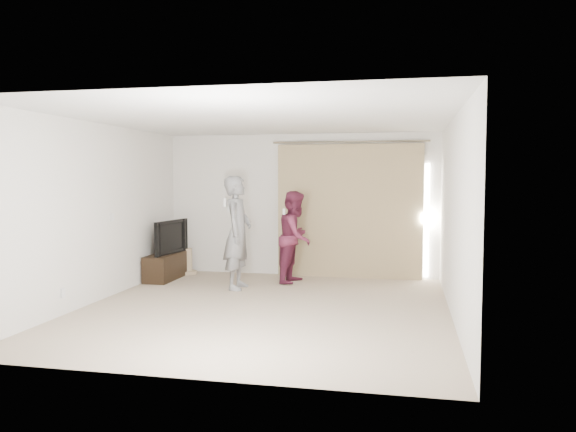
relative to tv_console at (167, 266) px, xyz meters
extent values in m
plane|color=tan|center=(2.27, -1.88, -0.23)|extent=(5.50, 5.50, 0.00)
cube|color=silver|center=(2.27, 0.87, 1.07)|extent=(5.00, 0.04, 2.60)
cube|color=silver|center=(-0.23, -1.88, 1.07)|extent=(0.04, 5.50, 2.60)
cube|color=silver|center=(-0.22, -1.48, 0.97)|extent=(0.02, 0.08, 0.12)
cube|color=silver|center=(-0.22, -2.78, 0.07)|extent=(0.02, 0.08, 0.12)
cube|color=silver|center=(2.27, -1.88, 2.37)|extent=(5.00, 5.50, 0.01)
cube|color=tan|center=(3.17, 0.80, 0.97)|extent=(2.60, 0.10, 2.40)
cylinder|color=#6F634E|center=(3.17, 0.80, 2.21)|extent=(2.80, 0.03, 0.03)
cube|color=white|center=(4.53, 0.84, 0.82)|extent=(0.08, 0.04, 2.00)
cube|color=black|center=(0.00, 0.00, 0.00)|extent=(0.41, 1.18, 0.46)
imported|color=black|center=(0.00, 0.00, 0.52)|extent=(0.27, 1.04, 0.59)
cylinder|color=tan|center=(0.17, 0.52, -0.20)|extent=(0.36, 0.36, 0.06)
cylinder|color=tan|center=(0.17, 0.52, 0.04)|extent=(0.20, 0.20, 0.42)
imported|color=slate|center=(1.50, -0.59, 0.69)|extent=(0.44, 0.67, 1.83)
cube|color=silver|center=(1.32, -0.69, 1.18)|extent=(0.04, 0.04, 0.14)
cube|color=silver|center=(1.32, -0.47, 1.06)|extent=(0.05, 0.05, 0.09)
imported|color=#5E1F36|center=(2.32, 0.12, 0.56)|extent=(0.70, 0.85, 1.58)
cube|color=silver|center=(2.14, 0.02, 0.98)|extent=(0.04, 0.04, 0.14)
cube|color=silver|center=(2.14, 0.24, 0.88)|extent=(0.05, 0.05, 0.09)
camera|label=1|loc=(4.16, -9.27, 1.59)|focal=35.00mm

